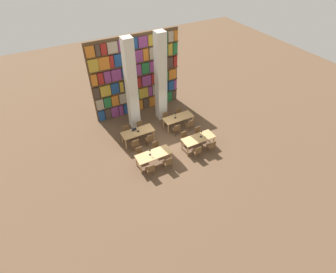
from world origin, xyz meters
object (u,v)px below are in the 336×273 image
chair_0 (150,169)px  chair_8 (135,144)px  chair_6 (211,146)px  desk_lamp_1 (201,133)px  chair_15 (179,114)px  reading_table_1 (198,139)px  chair_3 (157,148)px  desk_lamp_0 (150,151)px  chair_13 (166,118)px  reading_table_3 (178,118)px  chair_12 (176,129)px  chair_14 (190,124)px  chair_9 (127,131)px  pillar_center (161,79)px  pillar_left (131,86)px  chair_10 (150,139)px  chair_2 (168,163)px  chair_1 (140,154)px  reading_table_2 (138,132)px  chair_11 (141,127)px  reading_table_0 (154,155)px  chair_7 (199,133)px  chair_5 (185,138)px  desk_lamp_3 (175,114)px  laptop (134,130)px  chair_4 (197,151)px

chair_0 → chair_8: bearing=88.3°
chair_6 → desk_lamp_1: bearing=113.4°
chair_15 → reading_table_1: bearing=81.2°
chair_3 → desk_lamp_0: 1.14m
chair_13 → chair_3: bearing=51.4°
reading_table_1 → reading_table_3: (-0.02, 2.40, 0.00)m
desk_lamp_0 → chair_12: size_ratio=0.46×
chair_0 → chair_14: 4.67m
chair_6 → chair_9: 5.42m
pillar_center → chair_8: size_ratio=6.94×
pillar_left → chair_10: (0.02, -2.33, -2.53)m
chair_2 → desk_lamp_1: size_ratio=1.90×
chair_1 → reading_table_2: 1.70m
pillar_left → chair_11: 2.70m
chair_15 → reading_table_0: bearing=41.6°
pillar_center → chair_0: 6.08m
chair_10 → chair_13: 2.45m
chair_15 → chair_3: bearing=39.0°
chair_1 → chair_7: same height
chair_5 → desk_lamp_1: 1.17m
desk_lamp_3 → chair_9: bearing=170.1°
pillar_left → chair_13: (1.97, -0.84, -2.53)m
desk_lamp_3 → pillar_left: bearing=146.9°
pillar_center → chair_10: (-2.01, -2.33, -2.53)m
reading_table_0 → reading_table_2: size_ratio=1.00×
chair_7 → reading_table_2: size_ratio=0.43×
pillar_left → reading_table_0: (-0.46, -3.92, -2.32)m
chair_0 → reading_table_3: (3.52, 3.08, 0.22)m
desk_lamp_3 → chair_2: bearing=-125.7°
reading_table_0 → chair_8: chair_8 is taller
reading_table_1 → desk_lamp_3: (-0.23, 2.43, 0.40)m
reading_table_0 → desk_lamp_3: bearing=41.2°
chair_3 → chair_5: same height
chair_9 → chair_10: bearing=124.7°
chair_11 → chair_14: 3.26m
chair_6 → chair_14: same height
chair_2 → chair_12: bearing=51.4°
chair_0 → chair_11: 3.83m
reading_table_1 → laptop: bearing=141.4°
chair_2 → chair_15: (2.95, 3.78, 0.00)m
chair_1 → chair_6: same height
chair_0 → reading_table_3: size_ratio=0.43×
chair_5 → reading_table_1: bearing=127.2°
reading_table_1 → chair_13: (-0.56, 3.09, -0.22)m
chair_15 → chair_12: bearing=53.3°
desk_lamp_3 → chair_11: bearing=166.1°
chair_3 → chair_6: bearing=154.6°
chair_4 → desk_lamp_3: (0.30, 3.13, 0.62)m
reading_table_3 → chair_15: chair_15 is taller
chair_6 → chair_10: 3.78m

